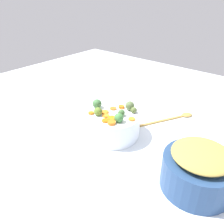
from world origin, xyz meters
TOP-DOWN VIEW (x-y plane):
  - tabletop at (0.00, 0.00)m, footprint 2.40×2.40m
  - serving_bowl_carrots at (-0.04, -0.03)m, footprint 0.25×0.25m
  - metal_pot at (-0.47, 0.03)m, footprint 0.24×0.24m
  - stuffing_mound at (-0.47, 0.03)m, footprint 0.20×0.20m
  - carrot_slice_0 at (-0.06, 0.03)m, footprint 0.04×0.04m
  - carrot_slice_1 at (-0.04, -0.11)m, footprint 0.04×0.04m
  - carrot_slice_2 at (-0.09, 0.03)m, footprint 0.04×0.04m
  - carrot_slice_3 at (-0.01, -0.02)m, footprint 0.04×0.04m
  - carrot_slice_4 at (-0.01, -0.07)m, footprint 0.04×0.04m
  - carrot_slice_5 at (-0.14, -0.05)m, footprint 0.03×0.03m
  - carrot_slice_6 at (-0.07, 0.00)m, footprint 0.05×0.05m
  - carrot_slice_7 at (0.03, 0.03)m, footprint 0.03×0.03m
  - carrot_slice_8 at (-0.03, -0.00)m, footprint 0.04×0.04m
  - brussels_sprout_0 at (0.00, 0.01)m, footprint 0.04×0.04m
  - brussels_sprout_1 at (-0.11, -0.00)m, footprint 0.04×0.04m
  - brussels_sprout_2 at (-0.11, -0.11)m, footprint 0.03×0.03m
  - brussels_sprout_3 at (-0.08, -0.12)m, footprint 0.04×0.04m
  - brussels_sprout_4 at (-0.08, -0.05)m, footprint 0.03×0.03m
  - brussels_sprout_5 at (0.05, -0.03)m, footprint 0.04×0.04m
  - wooden_spoon at (-0.20, -0.37)m, footprint 0.17×0.30m

SIDE VIEW (x-z plane):
  - tabletop at x=0.00m, z-range 0.00..0.02m
  - wooden_spoon at x=-0.20m, z-range 0.02..0.03m
  - serving_bowl_carrots at x=-0.04m, z-range 0.02..0.13m
  - metal_pot at x=-0.47m, z-range 0.02..0.14m
  - carrot_slice_8 at x=-0.03m, z-range 0.13..0.14m
  - carrot_slice_4 at x=-0.01m, z-range 0.13..0.14m
  - carrot_slice_3 at x=-0.01m, z-range 0.13..0.14m
  - carrot_slice_5 at x=-0.14m, z-range 0.13..0.14m
  - carrot_slice_6 at x=-0.07m, z-range 0.13..0.14m
  - carrot_slice_7 at x=0.03m, z-range 0.13..0.14m
  - carrot_slice_0 at x=-0.06m, z-range 0.13..0.14m
  - carrot_slice_1 at x=-0.04m, z-range 0.13..0.14m
  - carrot_slice_2 at x=-0.09m, z-range 0.13..0.14m
  - brussels_sprout_2 at x=-0.11m, z-range 0.13..0.16m
  - brussels_sprout_4 at x=-0.08m, z-range 0.13..0.16m
  - brussels_sprout_0 at x=0.00m, z-range 0.13..0.17m
  - brussels_sprout_1 at x=-0.11m, z-range 0.13..0.17m
  - brussels_sprout_3 at x=-0.08m, z-range 0.13..0.17m
  - brussels_sprout_5 at x=0.05m, z-range 0.13..0.17m
  - stuffing_mound at x=-0.47m, z-range 0.14..0.18m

